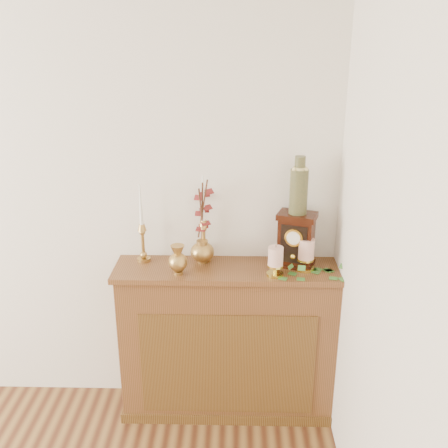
{
  "coord_description": "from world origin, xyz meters",
  "views": [
    {
      "loc": [
        1.44,
        -0.48,
        2.15
      ],
      "look_at": [
        1.38,
        2.05,
        1.2
      ],
      "focal_mm": 42.0,
      "sensor_mm": 36.0,
      "label": 1
    }
  ],
  "objects_px": {
    "candlestick_left": "(143,237)",
    "bud_vase": "(178,260)",
    "ginger_jar": "(203,223)",
    "ceramic_vase": "(299,188)",
    "candlestick_center": "(204,234)",
    "mantel_clock": "(296,240)"
  },
  "relations": [
    {
      "from": "ginger_jar",
      "to": "ceramic_vase",
      "type": "height_order",
      "value": "ceramic_vase"
    },
    {
      "from": "candlestick_center",
      "to": "mantel_clock",
      "type": "height_order",
      "value": "candlestick_center"
    },
    {
      "from": "candlestick_left",
      "to": "bud_vase",
      "type": "height_order",
      "value": "candlestick_left"
    },
    {
      "from": "candlestick_left",
      "to": "candlestick_center",
      "type": "bearing_deg",
      "value": 3.38
    },
    {
      "from": "ginger_jar",
      "to": "ceramic_vase",
      "type": "xyz_separation_m",
      "value": [
        0.5,
        -0.06,
        0.22
      ]
    },
    {
      "from": "candlestick_left",
      "to": "bud_vase",
      "type": "xyz_separation_m",
      "value": [
        0.21,
        -0.16,
        -0.07
      ]
    },
    {
      "from": "candlestick_left",
      "to": "ginger_jar",
      "type": "distance_m",
      "value": 0.34
    },
    {
      "from": "candlestick_left",
      "to": "ceramic_vase",
      "type": "distance_m",
      "value": 0.89
    },
    {
      "from": "candlestick_left",
      "to": "mantel_clock",
      "type": "bearing_deg",
      "value": -2.37
    },
    {
      "from": "candlestick_center",
      "to": "ginger_jar",
      "type": "xyz_separation_m",
      "value": [
        -0.0,
        0.01,
        0.06
      ]
    },
    {
      "from": "ceramic_vase",
      "to": "mantel_clock",
      "type": "bearing_deg",
      "value": -108.69
    },
    {
      "from": "mantel_clock",
      "to": "ginger_jar",
      "type": "bearing_deg",
      "value": -168.19
    },
    {
      "from": "candlestick_left",
      "to": "candlestick_center",
      "type": "height_order",
      "value": "candlestick_center"
    },
    {
      "from": "candlestick_center",
      "to": "candlestick_left",
      "type": "bearing_deg",
      "value": -176.62
    },
    {
      "from": "bud_vase",
      "to": "ceramic_vase",
      "type": "height_order",
      "value": "ceramic_vase"
    },
    {
      "from": "bud_vase",
      "to": "ceramic_vase",
      "type": "bearing_deg",
      "value": 11.69
    },
    {
      "from": "bud_vase",
      "to": "mantel_clock",
      "type": "relative_size",
      "value": 0.54
    },
    {
      "from": "ceramic_vase",
      "to": "ginger_jar",
      "type": "bearing_deg",
      "value": 173.42
    },
    {
      "from": "candlestick_left",
      "to": "bud_vase",
      "type": "relative_size",
      "value": 2.72
    },
    {
      "from": "candlestick_center",
      "to": "mantel_clock",
      "type": "relative_size",
      "value": 1.62
    },
    {
      "from": "candlestick_center",
      "to": "bud_vase",
      "type": "height_order",
      "value": "candlestick_center"
    },
    {
      "from": "candlestick_left",
      "to": "candlestick_center",
      "type": "distance_m",
      "value": 0.34
    }
  ]
}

